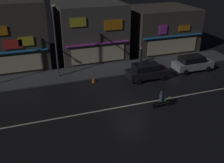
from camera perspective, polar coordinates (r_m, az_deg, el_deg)
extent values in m
plane|color=black|center=(21.88, 4.20, -5.26)|extent=(140.00, 140.00, 0.00)
cube|color=beige|center=(21.88, 4.20, -5.25)|extent=(30.54, 0.16, 0.01)
cube|color=#424447|center=(28.43, -1.92, 2.46)|extent=(32.14, 3.69, 0.14)
cube|color=#56514C|center=(33.17, -5.27, 11.60)|extent=(7.79, 8.71, 6.60)
cube|color=#D83FD8|center=(29.17, -3.03, 8.33)|extent=(7.40, 0.24, 0.12)
cube|color=yellow|center=(28.10, -7.50, 12.83)|extent=(1.70, 0.08, 0.92)
cube|color=orange|center=(29.26, 0.38, 12.42)|extent=(2.10, 0.08, 1.13)
cube|color=beige|center=(29.63, -3.01, 5.95)|extent=(6.23, 0.06, 1.80)
cube|color=#4C443A|center=(35.97, 10.50, 11.50)|extent=(8.52, 6.94, 5.54)
cube|color=#268CF2|center=(33.03, 13.48, 9.70)|extent=(8.09, 0.24, 0.12)
cube|color=#D83FD8|center=(32.08, 11.24, 11.21)|extent=(1.08, 0.08, 1.13)
cube|color=orange|center=(33.66, 15.76, 11.31)|extent=(1.59, 0.08, 0.69)
cube|color=beige|center=(33.44, 13.21, 7.59)|extent=(6.82, 0.06, 1.80)
cube|color=#4C443A|center=(31.50, -22.44, 9.76)|extent=(8.56, 7.16, 7.33)
cube|color=#268CF2|center=(28.23, -22.27, 5.86)|extent=(8.13, 0.24, 0.12)
cube|color=yellow|center=(27.93, -18.48, 8.42)|extent=(1.49, 0.08, 0.90)
cube|color=red|center=(28.02, -21.08, 7.66)|extent=(1.80, 0.08, 0.93)
cube|color=orange|center=(27.71, -23.37, 10.24)|extent=(1.18, 0.08, 0.88)
cube|color=beige|center=(28.71, -21.85, 3.46)|extent=(6.85, 0.06, 1.80)
cylinder|color=#47494C|center=(26.13, -12.38, 8.72)|extent=(0.16, 0.16, 7.52)
cube|color=#47494C|center=(24.68, -12.96, 16.45)|extent=(0.10, 1.40, 0.10)
ellipsoid|color=#F9E099|center=(24.00, -12.73, 16.04)|extent=(0.44, 0.32, 0.20)
cylinder|color=#232328|center=(30.43, 6.38, 5.65)|extent=(0.33, 0.33, 1.61)
sphere|color=tan|center=(30.14, 6.47, 7.29)|extent=(0.22, 0.22, 0.22)
cube|color=black|center=(26.49, 7.85, 1.91)|extent=(4.30, 1.78, 0.76)
cube|color=black|center=(26.14, 7.52, 3.22)|extent=(2.58, 1.57, 0.60)
cube|color=#F9F2CC|center=(27.90, 11.21, 3.11)|extent=(0.08, 0.20, 0.12)
cube|color=#F9F2CC|center=(26.94, 12.46, 2.17)|extent=(0.08, 0.20, 0.12)
cylinder|color=black|center=(27.98, 9.61, 2.25)|extent=(0.62, 0.20, 0.62)
cylinder|color=black|center=(26.57, 11.39, 0.81)|extent=(0.62, 0.20, 0.62)
cylinder|color=black|center=(26.82, 4.25, 1.50)|extent=(0.62, 0.20, 0.62)
cylinder|color=black|center=(25.34, 5.81, -0.04)|extent=(0.62, 0.20, 0.62)
cube|color=#9EA0A5|center=(29.71, 17.40, 3.59)|extent=(4.30, 1.78, 0.76)
cube|color=black|center=(29.36, 17.23, 4.78)|extent=(2.58, 1.57, 0.60)
cube|color=#F9F2CC|center=(31.37, 19.95, 4.55)|extent=(0.08, 0.20, 0.12)
cube|color=#F9F2CC|center=(30.50, 21.31, 3.76)|extent=(0.08, 0.20, 0.12)
cylinder|color=black|center=(31.32, 18.51, 3.80)|extent=(0.62, 0.20, 0.62)
cylinder|color=black|center=(30.04, 20.48, 2.59)|extent=(0.62, 0.20, 0.62)
cylinder|color=black|center=(29.75, 14.10, 3.24)|extent=(0.62, 0.20, 0.62)
cylinder|color=black|center=(28.40, 15.99, 1.94)|extent=(0.62, 0.20, 0.62)
cylinder|color=black|center=(22.14, 12.54, -4.57)|extent=(0.60, 0.08, 0.60)
cylinder|color=black|center=(21.54, 9.56, -5.18)|extent=(0.60, 0.10, 0.60)
cube|color=black|center=(21.78, 11.09, -4.65)|extent=(1.30, 0.14, 0.20)
ellipsoid|color=#268C3F|center=(21.77, 11.60, -4.05)|extent=(0.44, 0.26, 0.24)
cube|color=black|center=(21.62, 10.66, -4.40)|extent=(0.56, 0.22, 0.10)
cylinder|color=slate|center=(21.85, 12.56, -3.35)|extent=(0.03, 0.60, 0.03)
sphere|color=white|center=(21.94, 12.74, -3.54)|extent=(0.14, 0.14, 0.14)
cylinder|color=#334766|center=(21.45, 10.86, -3.45)|extent=(0.32, 0.32, 0.70)
sphere|color=#333338|center=(21.24, 10.96, -2.36)|extent=(0.22, 0.22, 0.22)
cone|color=orange|center=(25.78, -4.10, 0.40)|extent=(0.36, 0.36, 0.55)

